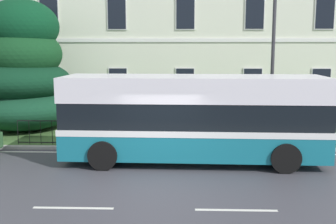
{
  "coord_description": "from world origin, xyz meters",
  "views": [
    {
      "loc": [
        0.67,
        -11.34,
        3.89
      ],
      "look_at": [
        0.14,
        3.89,
        1.53
      ],
      "focal_mm": 43.88,
      "sensor_mm": 36.0,
      "label": 1
    }
  ],
  "objects_px": {
    "single_decker_bus": "(194,117)",
    "litter_bin": "(138,128)",
    "evergreen_tree": "(22,74)",
    "street_lamp_post": "(274,35)",
    "georgian_townhouse": "(185,0)"
  },
  "relations": [
    {
      "from": "georgian_townhouse",
      "to": "evergreen_tree",
      "type": "xyz_separation_m",
      "value": [
        -7.61,
        -6.93,
        -4.11
      ]
    },
    {
      "from": "evergreen_tree",
      "to": "litter_bin",
      "type": "xyz_separation_m",
      "value": [
        5.65,
        -2.37,
        -2.07
      ]
    },
    {
      "from": "street_lamp_post",
      "to": "evergreen_tree",
      "type": "bearing_deg",
      "value": 166.95
    },
    {
      "from": "evergreen_tree",
      "to": "street_lamp_post",
      "type": "bearing_deg",
      "value": -13.05
    },
    {
      "from": "georgian_townhouse",
      "to": "evergreen_tree",
      "type": "bearing_deg",
      "value": -137.68
    },
    {
      "from": "georgian_townhouse",
      "to": "single_decker_bus",
      "type": "bearing_deg",
      "value": -88.81
    },
    {
      "from": "georgian_townhouse",
      "to": "street_lamp_post",
      "type": "bearing_deg",
      "value": -70.29
    },
    {
      "from": "single_decker_bus",
      "to": "street_lamp_post",
      "type": "height_order",
      "value": "street_lamp_post"
    },
    {
      "from": "evergreen_tree",
      "to": "single_decker_bus",
      "type": "xyz_separation_m",
      "value": [
        7.86,
        -5.02,
        -1.16
      ]
    },
    {
      "from": "evergreen_tree",
      "to": "street_lamp_post",
      "type": "xyz_separation_m",
      "value": [
        11.01,
        -2.55,
        1.68
      ]
    },
    {
      "from": "single_decker_bus",
      "to": "litter_bin",
      "type": "height_order",
      "value": "single_decker_bus"
    },
    {
      "from": "litter_bin",
      "to": "single_decker_bus",
      "type": "bearing_deg",
      "value": -50.23
    },
    {
      "from": "evergreen_tree",
      "to": "street_lamp_post",
      "type": "distance_m",
      "value": 11.43
    },
    {
      "from": "single_decker_bus",
      "to": "street_lamp_post",
      "type": "relative_size",
      "value": 1.18
    },
    {
      "from": "georgian_townhouse",
      "to": "litter_bin",
      "type": "relative_size",
      "value": 17.09
    }
  ]
}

